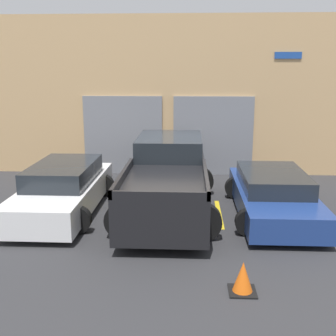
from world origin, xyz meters
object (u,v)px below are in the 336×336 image
object	(u,v)px
sedan_side	(273,194)
traffic_cone	(243,278)
pickup_truck	(168,179)
sedan_white	(64,189)

from	to	relation	value
sedan_side	traffic_cone	distance (m)	4.17
pickup_truck	traffic_cone	xyz separation A→B (m)	(1.50, -4.21, -0.61)
pickup_truck	sedan_white	xyz separation A→B (m)	(-2.73, -0.24, -0.26)
sedan_side	traffic_cone	xyz separation A→B (m)	(-1.23, -3.97, -0.29)
pickup_truck	sedan_side	distance (m)	2.76
sedan_side	sedan_white	bearing A→B (deg)	179.99
sedan_side	traffic_cone	world-z (taller)	sedan_side
sedan_white	traffic_cone	distance (m)	5.81
pickup_truck	sedan_white	distance (m)	2.75
traffic_cone	sedan_side	bearing A→B (deg)	72.74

